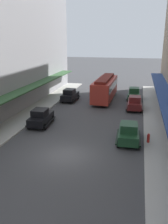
{
  "coord_description": "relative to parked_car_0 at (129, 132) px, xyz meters",
  "views": [
    {
      "loc": [
        5.2,
        -16.41,
        8.95
      ],
      "look_at": [
        0.0,
        6.0,
        1.8
      ],
      "focal_mm": 38.26,
      "sensor_mm": 36.0,
      "label": 1
    }
  ],
  "objects": [
    {
      "name": "parked_car_4",
      "position": [
        -9.32,
        2.27,
        0.0
      ],
      "size": [
        2.3,
        4.32,
        1.84
      ],
      "color": "black",
      "rests_on": "ground"
    },
    {
      "name": "ground_plane",
      "position": [
        -4.61,
        -3.71,
        -0.94
      ],
      "size": [
        200.0,
        200.0,
        0.0
      ],
      "primitive_type": "plane",
      "color": "#424244"
    },
    {
      "name": "streetcar",
      "position": [
        -4.26,
        14.65,
        0.96
      ],
      "size": [
        2.71,
        9.65,
        3.46
      ],
      "color": "#A52D23",
      "rests_on": "ground"
    },
    {
      "name": "sidewalk_right",
      "position": [
        2.89,
        -3.71,
        -0.87
      ],
      "size": [
        3.0,
        60.0,
        0.15
      ],
      "primitive_type": "cube",
      "color": "#B7B5AD",
      "rests_on": "ground"
    },
    {
      "name": "parked_car_3",
      "position": [
        -9.19,
        12.86,
        0.0
      ],
      "size": [
        2.28,
        4.31,
        1.84
      ],
      "color": "black",
      "rests_on": "ground"
    },
    {
      "name": "parked_car_2",
      "position": [
        0.24,
        10.45,
        0.0
      ],
      "size": [
        2.22,
        4.29,
        1.84
      ],
      "color": "#591919",
      "rests_on": "ground"
    },
    {
      "name": "fire_hydrant",
      "position": [
        1.74,
        -0.0,
        -0.38
      ],
      "size": [
        0.24,
        0.24,
        0.82
      ],
      "color": "#B21E19",
      "rests_on": "sidewalk_right"
    },
    {
      "name": "parked_car_0",
      "position": [
        0.0,
        0.0,
        0.0
      ],
      "size": [
        2.27,
        4.31,
        1.84
      ],
      "color": "#193D23",
      "rests_on": "ground"
    },
    {
      "name": "pedestrian_1",
      "position": [
        3.67,
        3.91,
        0.05
      ],
      "size": [
        0.36,
        0.24,
        1.64
      ],
      "color": "slate",
      "rests_on": "sidewalk_right"
    },
    {
      "name": "parked_car_1",
      "position": [
        0.0,
        15.67,
        0.0
      ],
      "size": [
        2.19,
        4.28,
        1.84
      ],
      "color": "#193D23",
      "rests_on": "ground"
    }
  ]
}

